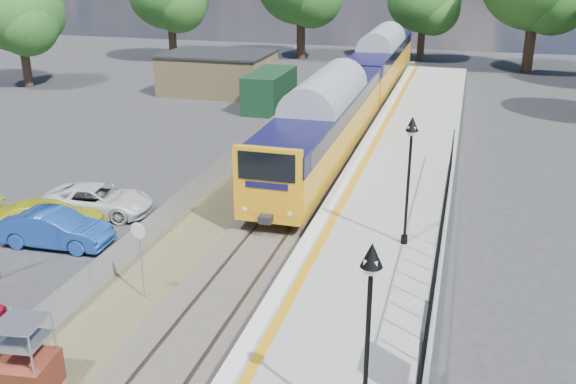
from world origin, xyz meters
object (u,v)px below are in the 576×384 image
at_px(victorian_lamp_south, 370,299).
at_px(victorian_lamp_north, 410,151).
at_px(car_blue, 55,229).
at_px(speed_sign, 140,248).
at_px(car_yellow, 49,217).
at_px(train, 360,82).
at_px(car_white, 97,200).
at_px(brick_plinth, 25,359).

bearing_deg(victorian_lamp_south, victorian_lamp_north, 91.15).
bearing_deg(car_blue, speed_sign, -121.45).
distance_m(speed_sign, car_yellow, 7.28).
xyz_separation_m(train, car_white, (-7.75, -19.92, -1.69)).
bearing_deg(victorian_lamp_south, car_white, 139.57).
xyz_separation_m(car_blue, car_white, (-0.14, 3.17, -0.05)).
relative_size(train, car_yellow, 9.11).
height_order(speed_sign, car_blue, speed_sign).
bearing_deg(victorian_lamp_south, speed_sign, 146.16).
bearing_deg(car_yellow, car_blue, -151.81).
distance_m(victorian_lamp_south, car_white, 17.78).
relative_size(victorian_lamp_north, brick_plinth, 2.16).
relative_size(victorian_lamp_north, train, 0.11).
relative_size(car_blue, car_white, 0.91).
distance_m(victorian_lamp_north, car_yellow, 14.42).
xyz_separation_m(victorian_lamp_north, brick_plinth, (-8.39, -9.66, -3.28)).
bearing_deg(car_yellow, car_white, -38.67).
relative_size(speed_sign, car_yellow, 0.61).
bearing_deg(victorian_lamp_north, brick_plinth, -130.98).
height_order(victorian_lamp_south, car_white, victorian_lamp_south).
relative_size(speed_sign, car_white, 0.58).
distance_m(victorian_lamp_south, victorian_lamp_north, 10.00).
relative_size(victorian_lamp_north, car_yellow, 1.03).
bearing_deg(train, car_blue, -108.25).
xyz_separation_m(victorian_lamp_north, train, (-5.30, 21.21, -1.96)).
bearing_deg(car_yellow, train, -38.10).
xyz_separation_m(brick_plinth, car_white, (-4.66, 10.95, -0.37)).
height_order(victorian_lamp_south, train, victorian_lamp_south).
height_order(train, brick_plinth, train).
bearing_deg(speed_sign, car_blue, 164.48).
xyz_separation_m(brick_plinth, car_yellow, (-5.53, 8.79, -0.37)).
height_order(victorian_lamp_north, brick_plinth, victorian_lamp_north).
distance_m(victorian_lamp_north, car_blue, 13.54).
distance_m(train, speed_sign, 25.97).
relative_size(victorian_lamp_south, speed_sign, 1.69).
bearing_deg(brick_plinth, victorian_lamp_south, -2.24).
bearing_deg(speed_sign, victorian_lamp_south, -21.08).
bearing_deg(brick_plinth, speed_sign, 83.27).
relative_size(brick_plinth, car_yellow, 0.48).
bearing_deg(victorian_lamp_north, car_white, 174.36).
xyz_separation_m(speed_sign, car_blue, (-5.11, 2.75, -1.14)).
distance_m(brick_plinth, speed_sign, 5.13).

